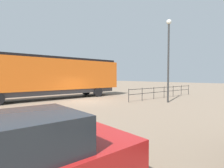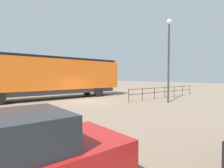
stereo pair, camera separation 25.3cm
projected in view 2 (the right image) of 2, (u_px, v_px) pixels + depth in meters
name	position (u px, v px, depth m)	size (l,w,h in m)	color
ground_plane	(85.00, 101.00, 16.34)	(120.00, 120.00, 0.00)	#84705B
locomotive	(58.00, 76.00, 18.41)	(2.88, 15.30, 4.31)	orange
lamp_post	(169.00, 49.00, 15.42)	(0.45, 0.45, 7.35)	#2D2D2D
platform_fence	(165.00, 91.00, 19.06)	(0.05, 11.05, 1.24)	black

